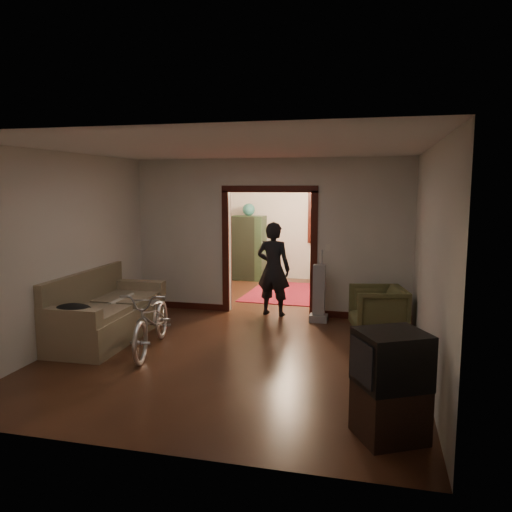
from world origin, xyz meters
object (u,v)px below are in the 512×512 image
(bicycle, at_px, (152,320))
(armchair, at_px, (378,310))
(person, at_px, (273,269))
(sofa, at_px, (106,305))
(desk, at_px, (344,268))
(locker, at_px, (249,248))

(bicycle, bearing_deg, armchair, 17.11)
(bicycle, bearing_deg, person, 51.20)
(armchair, bearing_deg, sofa, -85.66)
(bicycle, distance_m, armchair, 3.49)
(person, relative_size, desk, 1.51)
(bicycle, bearing_deg, sofa, 147.46)
(sofa, height_order, locker, locker)
(bicycle, bearing_deg, desk, 55.93)
(locker, bearing_deg, bicycle, -85.90)
(armchair, bearing_deg, desk, 178.86)
(locker, height_order, desk, locker)
(person, bearing_deg, sofa, 50.26)
(locker, bearing_deg, sofa, -96.28)
(bicycle, bearing_deg, locker, 79.66)
(person, height_order, locker, person)
(sofa, xyz_separation_m, bicycle, (0.95, -0.38, -0.06))
(desk, bearing_deg, armchair, -86.91)
(locker, bearing_deg, desk, -0.64)
(bicycle, relative_size, locker, 1.08)
(sofa, height_order, desk, sofa)
(locker, bearing_deg, person, -64.31)
(sofa, distance_m, armchair, 4.23)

